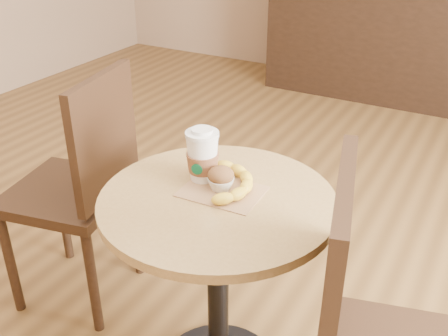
% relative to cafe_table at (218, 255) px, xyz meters
% --- Properties ---
extents(cafe_table, '(0.71, 0.71, 0.75)m').
position_rel_cafe_table_xyz_m(cafe_table, '(0.00, 0.00, 0.00)').
color(cafe_table, black).
rests_on(cafe_table, ground).
extents(chair_left, '(0.52, 0.52, 1.00)m').
position_rel_cafe_table_xyz_m(chair_left, '(-0.68, 0.12, 0.01)').
color(chair_left, black).
rests_on(chair_left, ground).
extents(service_counter, '(2.30, 0.65, 1.04)m').
position_rel_cafe_table_xyz_m(service_counter, '(-0.09, 3.24, -0.01)').
color(service_counter, black).
rests_on(service_counter, ground).
extents(kraft_bag, '(0.25, 0.19, 0.00)m').
position_rel_cafe_table_xyz_m(kraft_bag, '(-0.00, 0.03, 0.21)').
color(kraft_bag, '#9A704A').
rests_on(kraft_bag, cafe_table).
extents(coffee_cup, '(0.10, 0.11, 0.17)m').
position_rel_cafe_table_xyz_m(coffee_cup, '(-0.09, 0.07, 0.29)').
color(coffee_cup, white).
rests_on(coffee_cup, cafe_table).
extents(muffin, '(0.08, 0.08, 0.07)m').
position_rel_cafe_table_xyz_m(muffin, '(-0.01, 0.04, 0.25)').
color(muffin, silver).
rests_on(muffin, kraft_bag).
extents(banana, '(0.27, 0.30, 0.04)m').
position_rel_cafe_table_xyz_m(banana, '(0.00, 0.06, 0.23)').
color(banana, gold).
rests_on(banana, kraft_bag).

